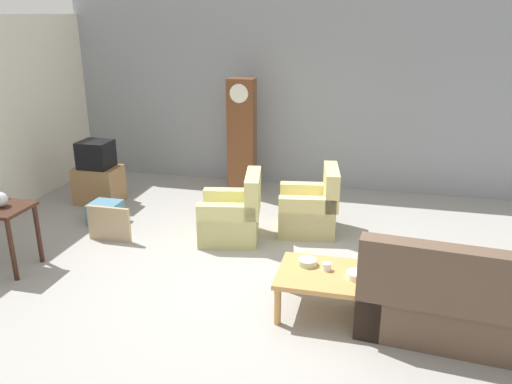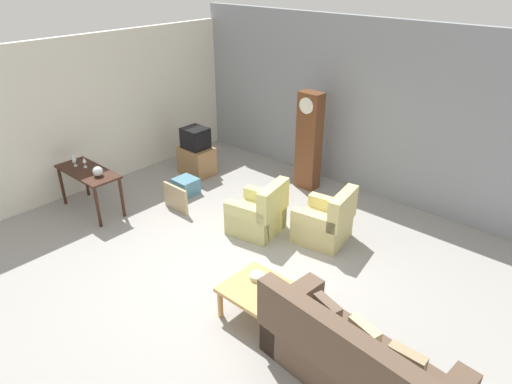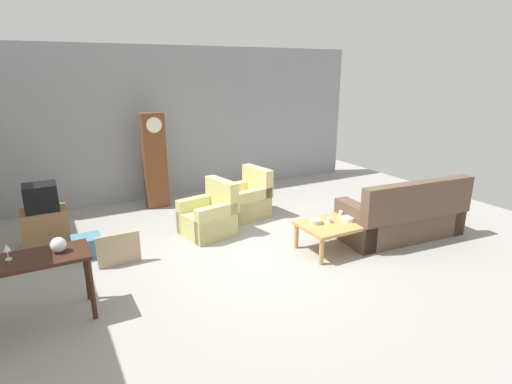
{
  "view_description": "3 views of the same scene",
  "coord_description": "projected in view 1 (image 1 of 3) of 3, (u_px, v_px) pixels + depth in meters",
  "views": [
    {
      "loc": [
        1.24,
        -5.07,
        2.89
      ],
      "look_at": [
        -0.18,
        0.72,
        0.8
      ],
      "focal_mm": 35.9,
      "sensor_mm": 36.0,
      "label": 1
    },
    {
      "loc": [
        3.7,
        -3.82,
        4.08
      ],
      "look_at": [
        -0.2,
        0.56,
        1.04
      ],
      "focal_mm": 31.8,
      "sensor_mm": 36.0,
      "label": 2
    },
    {
      "loc": [
        -2.97,
        -5.07,
        2.73
      ],
      "look_at": [
        0.08,
        0.55,
        0.79
      ],
      "focal_mm": 28.53,
      "sensor_mm": 36.0,
      "label": 3
    }
  ],
  "objects": [
    {
      "name": "ground_plane",
      "position": [
        256.0,
        279.0,
        5.88
      ],
      "size": [
        10.4,
        10.4,
        0.0
      ],
      "primitive_type": "plane",
      "color": "#999691"
    },
    {
      "name": "garage_door_wall",
      "position": [
        306.0,
        94.0,
        8.65
      ],
      "size": [
        8.4,
        0.16,
        3.2
      ],
      "primitive_type": "cube",
      "color": "gray",
      "rests_on": "ground_plane"
    },
    {
      "name": "couch_floral",
      "position": [
        476.0,
        307.0,
        4.67
      ],
      "size": [
        2.17,
        1.07,
        1.04
      ],
      "color": "brown",
      "rests_on": "ground_plane"
    },
    {
      "name": "armchair_olive_near",
      "position": [
        233.0,
        217.0,
        6.85
      ],
      "size": [
        0.92,
        0.89,
        0.92
      ],
      "color": "#CCC67A",
      "rests_on": "ground_plane"
    },
    {
      "name": "armchair_olive_far",
      "position": [
        310.0,
        210.0,
        7.09
      ],
      "size": [
        0.9,
        0.87,
        0.92
      ],
      "color": "#D5C780",
      "rests_on": "ground_plane"
    },
    {
      "name": "coffee_table_wood",
      "position": [
        326.0,
        279.0,
        5.11
      ],
      "size": [
        0.96,
        0.76,
        0.45
      ],
      "color": "tan",
      "rests_on": "ground_plane"
    },
    {
      "name": "grandfather_clock",
      "position": [
        242.0,
        137.0,
        8.45
      ],
      "size": [
        0.44,
        0.3,
        1.91
      ],
      "color": "brown",
      "rests_on": "ground_plane"
    },
    {
      "name": "tv_stand_cabinet",
      "position": [
        99.0,
        185.0,
        8.18
      ],
      "size": [
        0.68,
        0.52,
        0.59
      ],
      "primitive_type": "cube",
      "color": "#997047",
      "rests_on": "ground_plane"
    },
    {
      "name": "tv_crt",
      "position": [
        96.0,
        154.0,
        8.01
      ],
      "size": [
        0.48,
        0.44,
        0.42
      ],
      "primitive_type": "cube",
      "color": "black",
      "rests_on": "tv_stand_cabinet"
    },
    {
      "name": "framed_picture_leaning",
      "position": [
        109.0,
        224.0,
        6.81
      ],
      "size": [
        0.6,
        0.05,
        0.48
      ],
      "primitive_type": "cube",
      "color": "tan",
      "rests_on": "ground_plane"
    },
    {
      "name": "storage_box_blue",
      "position": [
        105.0,
        213.0,
        7.42
      ],
      "size": [
        0.42,
        0.4,
        0.31
      ],
      "primitive_type": "cube",
      "color": "teal",
      "rests_on": "ground_plane"
    },
    {
      "name": "glass_dome_cloche",
      "position": [
        0.0,
        199.0,
        5.87
      ],
      "size": [
        0.17,
        0.17,
        0.17
      ],
      "primitive_type": "sphere",
      "color": "silver",
      "rests_on": "console_table_dark"
    },
    {
      "name": "cup_white_porcelain",
      "position": [
        363.0,
        264.0,
        5.18
      ],
      "size": [
        0.08,
        0.08,
        0.08
      ],
      "primitive_type": "cylinder",
      "color": "white",
      "rests_on": "coffee_table_wood"
    },
    {
      "name": "cup_blue_rimmed",
      "position": [
        327.0,
        267.0,
        5.13
      ],
      "size": [
        0.08,
        0.08,
        0.08
      ],
      "primitive_type": "cylinder",
      "color": "silver",
      "rests_on": "coffee_table_wood"
    },
    {
      "name": "bowl_white_stacked",
      "position": [
        357.0,
        275.0,
        4.99
      ],
      "size": [
        0.2,
        0.2,
        0.06
      ],
      "primitive_type": "cylinder",
      "color": "white",
      "rests_on": "coffee_table_wood"
    },
    {
      "name": "bowl_shallow_green",
      "position": [
        308.0,
        262.0,
        5.25
      ],
      "size": [
        0.19,
        0.19,
        0.06
      ],
      "primitive_type": "cylinder",
      "color": "#B2C69E",
      "rests_on": "coffee_table_wood"
    }
  ]
}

